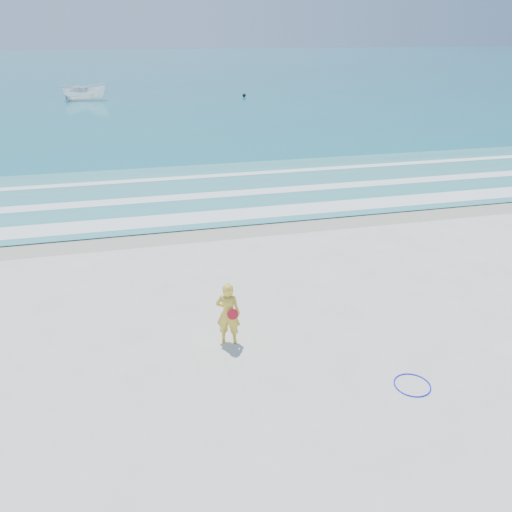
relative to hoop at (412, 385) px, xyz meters
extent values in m
plane|color=silver|center=(-2.95, 1.35, -0.01)|extent=(400.00, 400.00, 0.00)
cube|color=#B2A893|center=(-2.95, 10.35, -0.01)|extent=(400.00, 2.40, 0.00)
cube|color=#19727F|center=(-2.95, 106.35, 0.01)|extent=(400.00, 190.00, 0.04)
cube|color=#59B7AD|center=(-2.95, 15.35, 0.03)|extent=(400.00, 10.00, 0.01)
cube|color=white|center=(-2.95, 11.65, 0.04)|extent=(400.00, 1.40, 0.01)
cube|color=white|center=(-2.95, 14.55, 0.04)|extent=(400.00, 0.90, 0.01)
cube|color=white|center=(-2.95, 17.85, 0.04)|extent=(400.00, 0.60, 0.01)
torus|color=#0F0EFF|center=(0.00, 0.00, 0.00)|extent=(0.96, 0.96, 0.03)
imported|color=white|center=(-10.06, 51.38, 0.95)|extent=(4.82, 1.86, 1.85)
sphere|color=black|center=(7.30, 50.18, 0.22)|extent=(0.40, 0.40, 0.40)
imported|color=gold|center=(-3.60, 2.61, 0.81)|extent=(0.70, 0.58, 1.65)
cylinder|color=red|center=(-3.52, 2.43, 0.88)|extent=(0.27, 0.08, 0.27)
camera|label=1|loc=(-5.42, -7.72, 7.13)|focal=35.00mm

